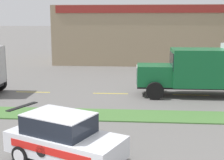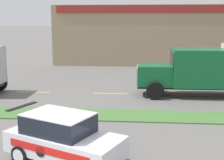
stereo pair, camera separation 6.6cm
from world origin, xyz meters
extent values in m
cube|color=#477538|center=(0.00, 7.70, 0.03)|extent=(120.00, 2.05, 0.06)
cube|color=yellow|center=(-5.18, 12.73, 0.00)|extent=(2.40, 0.14, 0.01)
cube|color=yellow|center=(0.22, 12.73, 0.00)|extent=(2.40, 0.14, 0.01)
cube|color=yellow|center=(5.62, 12.73, 0.00)|extent=(2.40, 0.14, 0.01)
cylinder|color=black|center=(-7.69, 12.95, 0.53)|extent=(1.05, 0.30, 1.05)
cube|color=#146033|center=(3.14, 12.51, 1.38)|extent=(2.23, 2.06, 1.30)
cube|color=#B7B7BC|center=(1.99, 12.51, 1.38)|extent=(0.06, 1.76, 1.10)
cube|color=#146033|center=(5.93, 12.51, 1.91)|extent=(3.36, 2.51, 2.36)
cube|color=black|center=(4.23, 12.51, 2.33)|extent=(0.04, 2.14, 1.06)
cylinder|color=black|center=(3.14, 11.27, 0.55)|extent=(1.11, 0.30, 1.11)
cylinder|color=black|center=(3.14, 13.74, 0.55)|extent=(1.11, 0.30, 1.11)
cube|color=silver|center=(-0.44, 2.09, 0.71)|extent=(4.45, 3.32, 0.73)
cube|color=black|center=(-0.67, 2.19, 1.39)|extent=(2.69, 2.36, 0.64)
cube|color=silver|center=(-0.67, 2.19, 1.73)|extent=(2.69, 2.36, 0.04)
cube|color=black|center=(-2.21, 2.89, 1.77)|extent=(0.77, 1.37, 0.03)
cube|color=red|center=(-0.82, 1.27, 0.78)|extent=(2.97, 1.37, 0.26)
cylinder|color=black|center=(-1.10, 1.40, 0.71)|extent=(0.37, 0.18, 0.40)
cylinder|color=black|center=(1.06, 2.33, 0.34)|extent=(0.70, 0.47, 0.68)
cylinder|color=silver|center=(1.10, 2.42, 0.34)|extent=(0.44, 0.21, 0.48)
cylinder|color=black|center=(-1.95, 1.84, 0.34)|extent=(0.70, 0.47, 0.68)
cylinder|color=silver|center=(-1.99, 1.75, 0.34)|extent=(0.44, 0.21, 0.48)
cylinder|color=black|center=(-1.24, 3.38, 0.34)|extent=(0.70, 0.47, 0.68)
cylinder|color=silver|center=(-1.19, 3.48, 0.34)|extent=(0.44, 0.21, 0.48)
cube|color=#9E896B|center=(4.83, 31.61, 3.27)|extent=(24.34, 12.00, 6.55)
cube|color=maroon|center=(4.83, 25.56, 6.10)|extent=(23.12, 0.10, 0.80)
camera|label=1|loc=(1.96, -7.87, 4.86)|focal=50.00mm
camera|label=2|loc=(2.02, -7.86, 4.86)|focal=50.00mm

